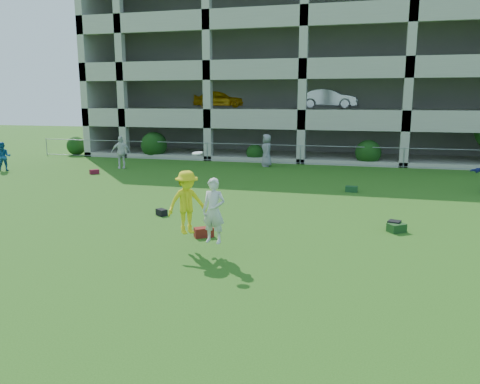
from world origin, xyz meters
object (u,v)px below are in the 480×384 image
(bystander_a, at_px, (3,157))
(crate_d, at_px, (394,225))
(bystander_c, at_px, (267,150))
(bystander_b, at_px, (121,152))
(frisbee_contest, at_px, (194,204))
(parking_garage, at_px, (317,71))

(bystander_a, xyz_separation_m, crate_d, (20.29, -6.89, -0.65))
(bystander_c, relative_size, crate_d, 5.46)
(bystander_b, height_order, frisbee_contest, frisbee_contest)
(bystander_c, distance_m, frisbee_contest, 15.89)
(bystander_b, bearing_deg, bystander_a, -177.37)
(crate_d, distance_m, parking_garage, 23.75)
(bystander_c, height_order, frisbee_contest, frisbee_contest)
(bystander_c, distance_m, parking_garage, 11.49)
(bystander_a, relative_size, crate_d, 4.59)
(crate_d, distance_m, frisbee_contest, 6.37)
(bystander_a, distance_m, bystander_c, 14.78)
(frisbee_contest, bearing_deg, bystander_b, 125.60)
(bystander_c, height_order, crate_d, bystander_c)
(crate_d, xyz_separation_m, frisbee_contest, (-5.23, -3.47, 1.13))
(bystander_c, distance_m, crate_d, 14.01)
(bystander_a, height_order, frisbee_contest, frisbee_contest)
(crate_d, bearing_deg, bystander_a, 161.24)
(frisbee_contest, bearing_deg, crate_d, 33.59)
(bystander_b, bearing_deg, bystander_c, -2.18)
(bystander_b, distance_m, bystander_c, 8.46)
(bystander_b, xyz_separation_m, bystander_c, (7.97, 2.85, 0.03))
(bystander_c, relative_size, parking_garage, 0.06)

